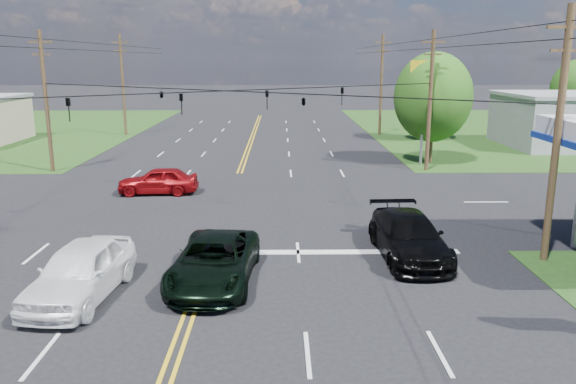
{
  "coord_description": "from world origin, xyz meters",
  "views": [
    {
      "loc": [
        2.8,
        -17.41,
        7.61
      ],
      "look_at": [
        3.12,
        6.0,
        2.04
      ],
      "focal_mm": 35.0,
      "sensor_mm": 36.0,
      "label": 1
    }
  ],
  "objects_px": {
    "tree_right_a": "(433,97)",
    "tree_right_b": "(425,96)",
    "pole_nw": "(46,100)",
    "pickup_white": "(80,271)",
    "pole_right_far": "(381,84)",
    "pole_left_far": "(123,84)",
    "pickup_dkgreen": "(214,261)",
    "pole_se": "(558,134)",
    "pole_ne": "(430,99)",
    "suv_black": "(409,236)"
  },
  "relations": [
    {
      "from": "pole_ne",
      "to": "tree_right_b",
      "type": "distance_m",
      "value": 15.42
    },
    {
      "from": "tree_right_a",
      "to": "tree_right_b",
      "type": "distance_m",
      "value": 12.27
    },
    {
      "from": "pole_se",
      "to": "tree_right_a",
      "type": "height_order",
      "value": "pole_se"
    },
    {
      "from": "tree_right_a",
      "to": "suv_black",
      "type": "height_order",
      "value": "tree_right_a"
    },
    {
      "from": "pole_se",
      "to": "pole_left_far",
      "type": "bearing_deg",
      "value": 125.1
    },
    {
      "from": "pole_nw",
      "to": "pickup_white",
      "type": "bearing_deg",
      "value": -66.36
    },
    {
      "from": "pole_se",
      "to": "pickup_white",
      "type": "relative_size",
      "value": 1.77
    },
    {
      "from": "pole_right_far",
      "to": "tree_right_b",
      "type": "distance_m",
      "value": 5.4
    },
    {
      "from": "pole_se",
      "to": "tree_right_b",
      "type": "height_order",
      "value": "pole_se"
    },
    {
      "from": "pole_ne",
      "to": "tree_right_a",
      "type": "xyz_separation_m",
      "value": [
        1.0,
        3.0,
        -0.05
      ]
    },
    {
      "from": "tree_right_b",
      "to": "pickup_white",
      "type": "height_order",
      "value": "tree_right_b"
    },
    {
      "from": "pole_nw",
      "to": "pickup_dkgreen",
      "type": "height_order",
      "value": "pole_nw"
    },
    {
      "from": "tree_right_a",
      "to": "tree_right_b",
      "type": "relative_size",
      "value": 1.15
    },
    {
      "from": "pole_nw",
      "to": "tree_right_b",
      "type": "height_order",
      "value": "pole_nw"
    },
    {
      "from": "pole_left_far",
      "to": "pickup_white",
      "type": "xyz_separation_m",
      "value": [
        9.31,
        -40.26,
        -4.25
      ]
    },
    {
      "from": "tree_right_a",
      "to": "pole_nw",
      "type": "bearing_deg",
      "value": -173.66
    },
    {
      "from": "pole_se",
      "to": "pole_right_far",
      "type": "height_order",
      "value": "pole_right_far"
    },
    {
      "from": "tree_right_a",
      "to": "suv_black",
      "type": "relative_size",
      "value": 1.41
    },
    {
      "from": "tree_right_a",
      "to": "suv_black",
      "type": "distance_m",
      "value": 21.79
    },
    {
      "from": "pole_se",
      "to": "suv_black",
      "type": "relative_size",
      "value": 1.63
    },
    {
      "from": "pole_left_far",
      "to": "suv_black",
      "type": "bearing_deg",
      "value": -60.3
    },
    {
      "from": "tree_right_a",
      "to": "pickup_white",
      "type": "relative_size",
      "value": 1.53
    },
    {
      "from": "pole_nw",
      "to": "pole_right_far",
      "type": "distance_m",
      "value": 32.2
    },
    {
      "from": "pole_se",
      "to": "pickup_white",
      "type": "distance_m",
      "value": 17.47
    },
    {
      "from": "pole_left_far",
      "to": "pickup_dkgreen",
      "type": "bearing_deg",
      "value": -70.94
    },
    {
      "from": "pickup_dkgreen",
      "to": "pickup_white",
      "type": "relative_size",
      "value": 1.08
    },
    {
      "from": "pole_se",
      "to": "pole_nw",
      "type": "relative_size",
      "value": 1.0
    },
    {
      "from": "suv_black",
      "to": "tree_right_a",
      "type": "bearing_deg",
      "value": 70.64
    },
    {
      "from": "pole_ne",
      "to": "pole_nw",
      "type": "bearing_deg",
      "value": 180.0
    },
    {
      "from": "pole_right_far",
      "to": "pickup_white",
      "type": "bearing_deg",
      "value": -112.52
    },
    {
      "from": "tree_right_b",
      "to": "pickup_dkgreen",
      "type": "xyz_separation_m",
      "value": [
        -16.0,
        -35.07,
        -3.42
      ]
    },
    {
      "from": "pole_right_far",
      "to": "tree_right_b",
      "type": "bearing_deg",
      "value": -48.81
    },
    {
      "from": "pole_se",
      "to": "pole_left_far",
      "type": "distance_m",
      "value": 45.22
    },
    {
      "from": "pole_se",
      "to": "tree_right_b",
      "type": "xyz_separation_m",
      "value": [
        3.5,
        33.0,
        -0.7
      ]
    },
    {
      "from": "pole_left_far",
      "to": "pole_right_far",
      "type": "xyz_separation_m",
      "value": [
        26.0,
        0.0,
        0.0
      ]
    },
    {
      "from": "pole_nw",
      "to": "pole_left_far",
      "type": "height_order",
      "value": "pole_left_far"
    },
    {
      "from": "pole_ne",
      "to": "pickup_dkgreen",
      "type": "relative_size",
      "value": 1.65
    },
    {
      "from": "pole_ne",
      "to": "pickup_white",
      "type": "xyz_separation_m",
      "value": [
        -16.69,
        -21.26,
        -4.0
      ]
    },
    {
      "from": "pole_nw",
      "to": "pickup_dkgreen",
      "type": "xyz_separation_m",
      "value": [
        13.5,
        -20.07,
        -4.11
      ]
    },
    {
      "from": "tree_right_a",
      "to": "tree_right_b",
      "type": "bearing_deg",
      "value": 78.23
    },
    {
      "from": "pole_nw",
      "to": "pole_ne",
      "type": "height_order",
      "value": "same"
    },
    {
      "from": "pole_left_far",
      "to": "pickup_dkgreen",
      "type": "distance_m",
      "value": 41.57
    },
    {
      "from": "pole_se",
      "to": "suv_black",
      "type": "xyz_separation_m",
      "value": [
        -5.18,
        0.5,
        -4.07
      ]
    },
    {
      "from": "pole_right_far",
      "to": "suv_black",
      "type": "distance_m",
      "value": 37.12
    },
    {
      "from": "tree_right_b",
      "to": "pole_ne",
      "type": "bearing_deg",
      "value": -103.13
    },
    {
      "from": "suv_black",
      "to": "pole_left_far",
      "type": "bearing_deg",
      "value": 117.11
    },
    {
      "from": "pole_left_far",
      "to": "suv_black",
      "type": "relative_size",
      "value": 1.72
    },
    {
      "from": "pole_se",
      "to": "pickup_dkgreen",
      "type": "relative_size",
      "value": 1.65
    },
    {
      "from": "tree_right_b",
      "to": "pickup_dkgreen",
      "type": "relative_size",
      "value": 1.23
    },
    {
      "from": "tree_right_a",
      "to": "tree_right_b",
      "type": "xyz_separation_m",
      "value": [
        2.5,
        12.0,
        -0.65
      ]
    }
  ]
}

